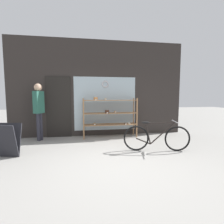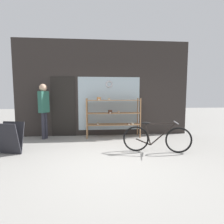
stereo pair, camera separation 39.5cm
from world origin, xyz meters
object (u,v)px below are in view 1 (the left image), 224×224
display_case (110,113)px  pedestrian (39,107)px  bicycle (156,138)px  sandwich_board (6,140)px

display_case → pedestrian: size_ratio=1.02×
display_case → bicycle: 2.02m
display_case → sandwich_board: display_case is taller
bicycle → pedestrian: bearing=165.5°
pedestrian → display_case: bearing=-58.1°
display_case → pedestrian: bearing=-178.5°
sandwich_board → pedestrian: pedestrian is taller
display_case → sandwich_board: size_ratio=2.36×
bicycle → sandwich_board: bearing=-170.7°
bicycle → sandwich_board: 3.69m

